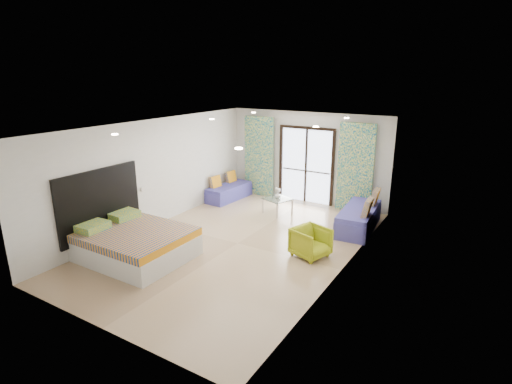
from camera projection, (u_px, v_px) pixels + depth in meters
The scene contains 24 objects.
floor at pixel (238, 243), 9.22m from camera, with size 5.00×7.50×0.01m, color #A18160, non-canonical shape.
ceiling at pixel (236, 126), 8.44m from camera, with size 5.00×7.50×0.01m, color silver, non-canonical shape.
wall_back at pixel (307, 158), 11.90m from camera, with size 5.00×0.01×2.70m, color silver, non-canonical shape.
wall_front at pixel (92, 248), 5.76m from camera, with size 5.00×0.01×2.70m, color silver, non-canonical shape.
wall_left at pixel (155, 173), 10.07m from camera, with size 0.01×7.50×2.70m, color silver, non-canonical shape.
wall_right at pixel (346, 206), 7.59m from camera, with size 0.01×7.50×2.70m, color silver, non-canonical shape.
balcony_door at pixel (306, 161), 11.90m from camera, with size 1.76×0.08×2.28m.
balcony_rail at pixel (306, 171), 12.00m from camera, with size 1.52×0.03×0.04m, color #595451.
curtain_left at pixel (259, 157), 12.55m from camera, with size 1.00×0.10×2.50m, color silver.
curtain_right at pixel (355, 168), 11.01m from camera, with size 1.00×0.10×2.50m, color silver.
downlight_a at pixel (115, 134), 7.51m from camera, with size 0.12×0.12×0.02m, color #FFE0B2.
downlight_b at pixel (239, 148), 6.12m from camera, with size 0.12×0.12×0.02m, color #FFE0B2.
downlight_c at pixel (212, 119), 9.96m from camera, with size 0.12×0.12×0.02m, color #FFE0B2.
downlight_d at pixel (316, 127), 8.57m from camera, with size 0.12×0.12×0.02m, color #FFE0B2.
downlight_e at pixel (254, 113), 11.60m from camera, with size 0.12×0.12×0.02m, color #FFE0B2.
downlight_f at pixel (347, 118), 10.21m from camera, with size 0.12×0.12×0.02m, color #FFE0B2.
headboard at pixel (100, 203), 8.73m from camera, with size 0.06×2.10×1.50m, color black.
switch_plate at pixel (143, 189), 9.76m from camera, with size 0.02×0.10×0.10m, color silver.
bed at pixel (134, 243), 8.45m from camera, with size 2.20×1.80×0.76m.
daybed_left at pixel (229, 191), 12.39m from camera, with size 0.73×1.65×0.79m.
daybed_right at pixel (359, 218), 9.99m from camera, with size 0.92×2.01×0.96m.
coffee_table at pixel (278, 200), 11.08m from camera, with size 0.84×0.84×0.77m.
vase at pixel (278, 195), 11.07m from camera, with size 0.16×0.16×0.16m, color white.
armchair at pixel (311, 241), 8.48m from camera, with size 0.68×0.64×0.70m, color #96A014.
Camera 1 is at (4.76, -7.04, 3.78)m, focal length 28.00 mm.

